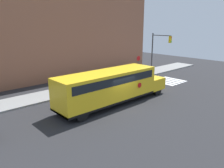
% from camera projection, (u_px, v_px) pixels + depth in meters
% --- Properties ---
extents(ground_plane, '(60.00, 60.00, 0.00)m').
position_uv_depth(ground_plane, '(120.00, 106.00, 18.30)').
color(ground_plane, '#28282B').
extents(sidewalk_strip, '(44.00, 3.00, 0.15)m').
position_uv_depth(sidewalk_strip, '(77.00, 89.00, 22.90)').
color(sidewalk_strip, gray).
rests_on(sidewalk_strip, ground).
extents(building_backdrop, '(32.00, 4.00, 10.65)m').
position_uv_depth(building_backdrop, '(45.00, 35.00, 26.14)').
color(building_backdrop, '#935B42').
rests_on(building_backdrop, ground).
extents(crosswalk_stripes, '(3.30, 3.20, 0.01)m').
position_uv_depth(crosswalk_stripes, '(169.00, 81.00, 26.37)').
color(crosswalk_stripes, white).
rests_on(crosswalk_stripes, ground).
extents(school_bus, '(11.05, 2.57, 2.90)m').
position_uv_depth(school_bus, '(111.00, 85.00, 18.22)').
color(school_bus, yellow).
rests_on(school_bus, ground).
extents(stop_sign, '(0.63, 0.10, 2.78)m').
position_uv_depth(stop_sign, '(138.00, 64.00, 27.60)').
color(stop_sign, '#38383A').
rests_on(stop_sign, ground).
extents(traffic_light, '(0.28, 2.89, 5.51)m').
position_uv_depth(traffic_light, '(158.00, 48.00, 28.27)').
color(traffic_light, '#38383A').
rests_on(traffic_light, ground).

